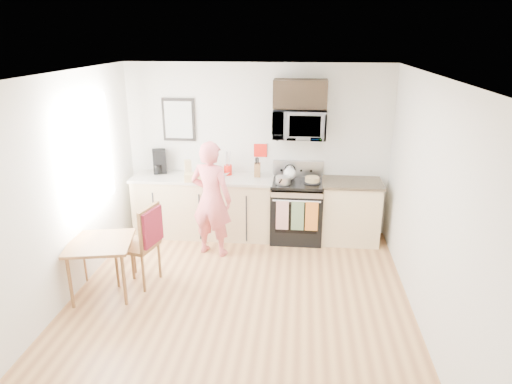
# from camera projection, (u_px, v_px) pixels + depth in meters

# --- Properties ---
(floor) EXTENTS (4.60, 4.60, 0.00)m
(floor) POSITION_uv_depth(u_px,v_px,m) (237.00, 308.00, 5.25)
(floor) COLOR #945F39
(floor) RESTS_ON ground
(back_wall) EXTENTS (4.00, 0.04, 2.60)m
(back_wall) POSITION_uv_depth(u_px,v_px,m) (257.00, 150.00, 6.98)
(back_wall) COLOR silver
(back_wall) RESTS_ON floor
(front_wall) EXTENTS (4.00, 0.04, 2.60)m
(front_wall) POSITION_uv_depth(u_px,v_px,m) (179.00, 340.00, 2.66)
(front_wall) COLOR silver
(front_wall) RESTS_ON floor
(left_wall) EXTENTS (0.04, 4.60, 2.60)m
(left_wall) POSITION_uv_depth(u_px,v_px,m) (56.00, 196.00, 5.01)
(left_wall) COLOR silver
(left_wall) RESTS_ON floor
(right_wall) EXTENTS (0.04, 4.60, 2.60)m
(right_wall) POSITION_uv_depth(u_px,v_px,m) (431.00, 209.00, 4.63)
(right_wall) COLOR silver
(right_wall) RESTS_ON floor
(ceiling) EXTENTS (4.00, 4.60, 0.04)m
(ceiling) POSITION_uv_depth(u_px,v_px,m) (234.00, 76.00, 4.39)
(ceiling) COLOR silver
(ceiling) RESTS_ON back_wall
(window) EXTENTS (0.06, 1.40, 1.50)m
(window) POSITION_uv_depth(u_px,v_px,m) (89.00, 156.00, 5.68)
(window) COLOR silver
(window) RESTS_ON left_wall
(cabinet_left) EXTENTS (2.10, 0.60, 0.90)m
(cabinet_left) POSITION_uv_depth(u_px,v_px,m) (204.00, 207.00, 7.06)
(cabinet_left) COLOR beige
(cabinet_left) RESTS_ON floor
(countertop_left) EXTENTS (2.14, 0.64, 0.04)m
(countertop_left) POSITION_uv_depth(u_px,v_px,m) (203.00, 178.00, 6.90)
(countertop_left) COLOR beige
(countertop_left) RESTS_ON cabinet_left
(cabinet_right) EXTENTS (0.84, 0.60, 0.90)m
(cabinet_right) POSITION_uv_depth(u_px,v_px,m) (350.00, 212.00, 6.84)
(cabinet_right) COLOR beige
(cabinet_right) RESTS_ON floor
(countertop_right) EXTENTS (0.88, 0.64, 0.04)m
(countertop_right) POSITION_uv_depth(u_px,v_px,m) (352.00, 183.00, 6.69)
(countertop_right) COLOR black
(countertop_right) RESTS_ON cabinet_right
(range) EXTENTS (0.76, 0.70, 1.16)m
(range) POSITION_uv_depth(u_px,v_px,m) (296.00, 212.00, 6.90)
(range) COLOR black
(range) RESTS_ON floor
(microwave) EXTENTS (0.76, 0.51, 0.42)m
(microwave) POSITION_uv_depth(u_px,v_px,m) (299.00, 124.00, 6.56)
(microwave) COLOR #B2B3B7
(microwave) RESTS_ON back_wall
(upper_cabinet) EXTENTS (0.76, 0.35, 0.40)m
(upper_cabinet) POSITION_uv_depth(u_px,v_px,m) (300.00, 94.00, 6.47)
(upper_cabinet) COLOR black
(upper_cabinet) RESTS_ON back_wall
(wall_art) EXTENTS (0.50, 0.04, 0.65)m
(wall_art) POSITION_uv_depth(u_px,v_px,m) (179.00, 120.00, 6.93)
(wall_art) COLOR black
(wall_art) RESTS_ON back_wall
(wall_trivet) EXTENTS (0.20, 0.02, 0.20)m
(wall_trivet) POSITION_uv_depth(u_px,v_px,m) (260.00, 150.00, 6.96)
(wall_trivet) COLOR red
(wall_trivet) RESTS_ON back_wall
(person) EXTENTS (0.68, 0.54, 1.64)m
(person) POSITION_uv_depth(u_px,v_px,m) (211.00, 199.00, 6.31)
(person) COLOR #B3313D
(person) RESTS_ON floor
(dining_table) EXTENTS (0.75, 0.75, 0.68)m
(dining_table) POSITION_uv_depth(u_px,v_px,m) (100.00, 248.00, 5.37)
(dining_table) COLOR brown
(dining_table) RESTS_ON floor
(chair) EXTENTS (0.57, 0.53, 1.04)m
(chair) POSITION_uv_depth(u_px,v_px,m) (146.00, 235.00, 5.54)
(chair) COLOR brown
(chair) RESTS_ON floor
(knife_block) EXTENTS (0.10, 0.13, 0.20)m
(knife_block) POSITION_uv_depth(u_px,v_px,m) (257.00, 170.00, 6.88)
(knife_block) COLOR brown
(knife_block) RESTS_ON countertop_left
(utensil_crock) EXTENTS (0.12, 0.12, 0.37)m
(utensil_crock) POSITION_uv_depth(u_px,v_px,m) (228.00, 166.00, 6.94)
(utensil_crock) COLOR red
(utensil_crock) RESTS_ON countertop_left
(fruit_bowl) EXTENTS (0.29, 0.29, 0.11)m
(fruit_bowl) POSITION_uv_depth(u_px,v_px,m) (222.00, 172.00, 6.97)
(fruit_bowl) COLOR white
(fruit_bowl) RESTS_ON countertop_left
(milk_carton) EXTENTS (0.13, 0.13, 0.26)m
(milk_carton) POSITION_uv_depth(u_px,v_px,m) (188.00, 169.00, 6.85)
(milk_carton) COLOR tan
(milk_carton) RESTS_ON countertop_left
(coffee_maker) EXTENTS (0.27, 0.32, 0.35)m
(coffee_maker) POSITION_uv_depth(u_px,v_px,m) (159.00, 162.00, 7.06)
(coffee_maker) COLOR black
(coffee_maker) RESTS_ON countertop_left
(bread_bag) EXTENTS (0.34, 0.20, 0.12)m
(bread_bag) POSITION_uv_depth(u_px,v_px,m) (196.00, 177.00, 6.67)
(bread_bag) COLOR tan
(bread_bag) RESTS_ON countertop_left
(cake) EXTENTS (0.26, 0.26, 0.08)m
(cake) POSITION_uv_depth(u_px,v_px,m) (312.00, 180.00, 6.66)
(cake) COLOR black
(cake) RESTS_ON range
(kettle) EXTENTS (0.19, 0.19, 0.24)m
(kettle) POSITION_uv_depth(u_px,v_px,m) (290.00, 173.00, 6.78)
(kettle) COLOR white
(kettle) RESTS_ON range
(pot) EXTENTS (0.22, 0.37, 0.11)m
(pot) POSITION_uv_depth(u_px,v_px,m) (283.00, 180.00, 6.60)
(pot) COLOR #B2B3B7
(pot) RESTS_ON range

